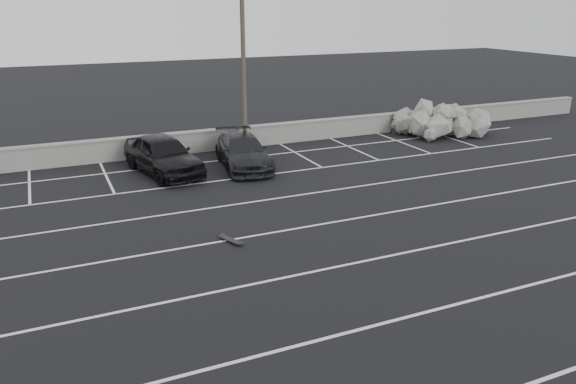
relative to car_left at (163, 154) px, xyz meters
name	(u,v)px	position (x,y,z in m)	size (l,w,h in m)	color
ground	(343,266)	(2.65, -11.00, -0.84)	(120.00, 120.00, 0.00)	black
seawall	(204,140)	(2.65, 3.00, -0.29)	(50.00, 0.45, 1.06)	gray
stall_lines	(279,215)	(2.57, -6.60, -0.84)	(36.00, 20.05, 0.01)	silver
car_left	(163,154)	(0.00, 0.00, 0.00)	(1.98, 4.93, 1.68)	black
car_right	(243,152)	(3.48, -0.45, -0.14)	(1.97, 4.85, 1.41)	black
utility_pole	(244,66)	(4.53, 2.20, 3.30)	(1.09, 0.22, 8.17)	#4C4238
trash_bin	(396,125)	(13.71, 2.60, -0.42)	(0.65, 0.65, 0.82)	#272729
riprap_pile	(436,124)	(15.44, 1.24, -0.25)	(5.20, 4.53, 1.53)	gray
skateboard	(231,240)	(0.30, -8.19, -0.76)	(0.50, 0.83, 0.10)	black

